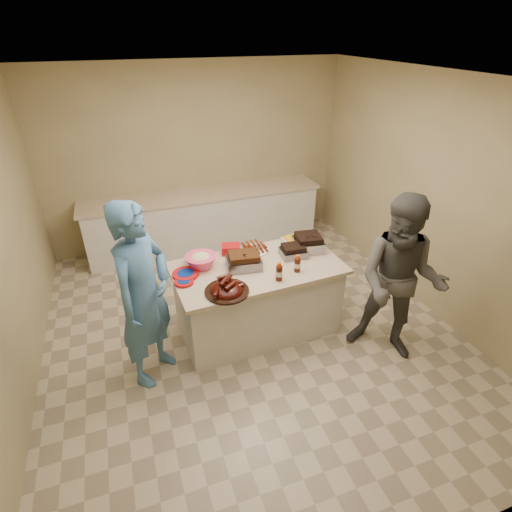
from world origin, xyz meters
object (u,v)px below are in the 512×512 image
object	(u,v)px
plastic_cup	(191,261)
guest_blue	(157,370)
roasting_pan	(308,249)
mustard_bottle	(243,262)
bbq_bottle_b	(297,271)
coleslaw_bowl	(201,267)
guest_gray	(385,349)
island	(257,328)
bbq_bottle_a	(279,280)
rib_platter	(227,292)

from	to	relation	value
plastic_cup	guest_blue	distance (m)	1.19
roasting_pan	mustard_bottle	bearing A→B (deg)	-169.39
bbq_bottle_b	plastic_cup	size ratio (longest dim) A/B	2.14
coleslaw_bowl	guest_gray	bearing A→B (deg)	-29.41
roasting_pan	guest_gray	xyz separation A→B (m)	(0.53, -0.96, -0.85)
island	roasting_pan	world-z (taller)	roasting_pan
guest_blue	bbq_bottle_a	bearing A→B (deg)	-50.39
rib_platter	island	bearing A→B (deg)	38.38
rib_platter	mustard_bottle	bearing A→B (deg)	56.45
coleslaw_bowl	mustard_bottle	distance (m)	0.45
bbq_bottle_b	mustard_bottle	world-z (taller)	bbq_bottle_b
rib_platter	bbq_bottle_a	bearing A→B (deg)	3.02
roasting_pan	bbq_bottle_a	size ratio (longest dim) A/B	1.55
bbq_bottle_a	bbq_bottle_b	bearing A→B (deg)	20.07
island	mustard_bottle	bearing A→B (deg)	130.11
mustard_bottle	guest_blue	bearing A→B (deg)	-159.42
guest_gray	bbq_bottle_b	bearing A→B (deg)	-170.33
coleslaw_bowl	mustard_bottle	world-z (taller)	coleslaw_bowl
coleslaw_bowl	island	bearing A→B (deg)	-18.50
bbq_bottle_b	guest_blue	distance (m)	1.78
bbq_bottle_b	guest_gray	world-z (taller)	bbq_bottle_b
rib_platter	guest_blue	world-z (taller)	rib_platter
roasting_pan	guest_blue	xyz separation A→B (m)	(-1.87, -0.43, -0.85)
bbq_bottle_a	bbq_bottle_b	xyz separation A→B (m)	(0.24, 0.09, 0.00)
mustard_bottle	plastic_cup	bearing A→B (deg)	158.24
roasting_pan	coleslaw_bowl	world-z (taller)	coleslaw_bowl
island	coleslaw_bowl	world-z (taller)	coleslaw_bowl
roasting_pan	bbq_bottle_b	xyz separation A→B (m)	(-0.31, -0.38, 0.00)
roasting_pan	mustard_bottle	distance (m)	0.79
mustard_bottle	guest_blue	size ratio (longest dim) A/B	0.06
bbq_bottle_a	plastic_cup	size ratio (longest dim) A/B	2.25
bbq_bottle_a	roasting_pan	bearing A→B (deg)	40.43
rib_platter	bbq_bottle_a	xyz separation A→B (m)	(0.55, 0.03, 0.00)
bbq_bottle_a	bbq_bottle_b	distance (m)	0.26
mustard_bottle	roasting_pan	bearing A→B (deg)	1.62
bbq_bottle_a	guest_gray	bearing A→B (deg)	-24.21
bbq_bottle_b	guest_blue	bearing A→B (deg)	-178.38
mustard_bottle	plastic_cup	world-z (taller)	mustard_bottle
bbq_bottle_b	guest_blue	xyz separation A→B (m)	(-1.56, -0.04, -0.85)
guest_gray	plastic_cup	bearing A→B (deg)	-167.86
island	bbq_bottle_b	distance (m)	0.95
plastic_cup	guest_blue	xyz separation A→B (m)	(-0.55, -0.62, -0.85)
mustard_bottle	island	bearing A→B (deg)	-46.81
bbq_bottle_a	mustard_bottle	xyz separation A→B (m)	(-0.24, 0.45, 0.00)
bbq_bottle_a	mustard_bottle	size ratio (longest dim) A/B	1.88
plastic_cup	guest_blue	bearing A→B (deg)	-131.75
mustard_bottle	guest_blue	distance (m)	1.43
bbq_bottle_b	coleslaw_bowl	bearing A→B (deg)	155.49
mustard_bottle	bbq_bottle_a	bearing A→B (deg)	-62.16
coleslaw_bowl	rib_platter	bearing A→B (deg)	-76.54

